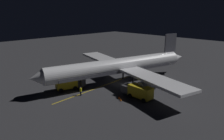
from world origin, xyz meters
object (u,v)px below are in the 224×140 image
object	(u,v)px
traffic_cone_under_wing	(119,98)
ground_crew_worker	(81,91)
airliner	(121,66)
traffic_cone_near_right	(121,100)
traffic_cone_near_left	(76,86)
baggage_truck	(69,84)
catering_truck	(138,92)

from	to	relation	value
traffic_cone_under_wing	ground_crew_worker	bearing A→B (deg)	32.28
airliner	traffic_cone_near_right	distance (m)	10.98
ground_crew_worker	traffic_cone_near_left	bearing A→B (deg)	-25.16
baggage_truck	traffic_cone_near_left	xyz separation A→B (m)	(-0.06, -1.72, -1.01)
traffic_cone_near_left	traffic_cone_under_wing	size ratio (longest dim) A/B	1.00
catering_truck	traffic_cone_under_wing	size ratio (longest dim) A/B	11.71
catering_truck	traffic_cone_near_left	distance (m)	13.93
airliner	catering_truck	size ratio (longest dim) A/B	6.04
baggage_truck	catering_truck	size ratio (longest dim) A/B	0.99
baggage_truck	traffic_cone_near_right	size ratio (longest dim) A/B	11.63
traffic_cone_near_left	traffic_cone_near_right	distance (m)	11.73
baggage_truck	catering_truck	bearing A→B (deg)	-153.24
traffic_cone_under_wing	catering_truck	bearing A→B (deg)	-127.73
ground_crew_worker	traffic_cone_near_left	distance (m)	4.86
baggage_truck	traffic_cone_near_right	distance (m)	12.18
traffic_cone_near_right	catering_truck	bearing A→B (deg)	-112.90
catering_truck	traffic_cone_near_right	world-z (taller)	catering_truck
baggage_truck	traffic_cone_near_right	world-z (taller)	baggage_truck
baggage_truck	traffic_cone_under_wing	size ratio (longest dim) A/B	11.63
traffic_cone_near_right	traffic_cone_near_left	bearing A→B (deg)	7.84
traffic_cone_near_left	traffic_cone_under_wing	bearing A→B (deg)	-169.42
catering_truck	ground_crew_worker	size ratio (longest dim) A/B	3.70
baggage_truck	ground_crew_worker	world-z (taller)	baggage_truck
traffic_cone_near_right	traffic_cone_under_wing	distance (m)	0.92
airliner	catering_truck	world-z (taller)	airliner
ground_crew_worker	traffic_cone_near_right	world-z (taller)	ground_crew_worker
catering_truck	traffic_cone_under_wing	distance (m)	3.76
baggage_truck	traffic_cone_under_wing	bearing A→B (deg)	-161.01
airliner	traffic_cone_under_wing	xyz separation A→B (m)	(-6.28, 7.14, -3.61)
airliner	traffic_cone_under_wing	size ratio (longest dim) A/B	70.70
catering_truck	traffic_cone_near_right	distance (m)	3.70
traffic_cone_near_right	traffic_cone_under_wing	world-z (taller)	same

